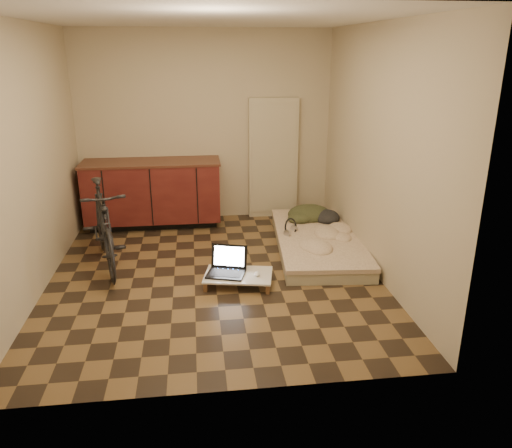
{
  "coord_description": "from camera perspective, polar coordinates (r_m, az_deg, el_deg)",
  "views": [
    {
      "loc": [
        -0.17,
        -5.0,
        2.34
      ],
      "look_at": [
        0.46,
        0.03,
        0.55
      ],
      "focal_mm": 35.0,
      "sensor_mm": 36.0,
      "label": 1
    }
  ],
  "objects": [
    {
      "name": "clothing_pile",
      "position": [
        6.72,
        6.63,
        1.67
      ],
      "size": [
        0.66,
        0.56,
        0.25
      ],
      "primitive_type": null,
      "rotation": [
        0.0,
        0.0,
        -0.09
      ],
      "color": "#313720",
      "rests_on": "futon"
    },
    {
      "name": "headphones",
      "position": [
        6.16,
        3.99,
        -0.29
      ],
      "size": [
        0.35,
        0.35,
        0.17
      ],
      "primitive_type": null,
      "rotation": [
        0.0,
        0.0,
        0.75
      ],
      "color": "black",
      "rests_on": "futon"
    },
    {
      "name": "bicycle",
      "position": [
        5.77,
        -17.08,
        0.26
      ],
      "size": [
        0.88,
        1.7,
        1.06
      ],
      "primitive_type": "imported",
      "rotation": [
        0.0,
        0.0,
        0.26
      ],
      "color": "black",
      "rests_on": "ground"
    },
    {
      "name": "lap_desk",
      "position": [
        5.23,
        -2.03,
        -5.89
      ],
      "size": [
        0.77,
        0.58,
        0.12
      ],
      "rotation": [
        0.0,
        0.0,
        -0.2
      ],
      "color": "brown",
      "rests_on": "ground"
    },
    {
      "name": "laptop",
      "position": [
        5.24,
        -3.34,
        -5.04
      ],
      "size": [
        0.47,
        0.44,
        0.26
      ],
      "rotation": [
        0.0,
        0.0,
        -0.3
      ],
      "color": "black",
      "rests_on": "lap_desk"
    },
    {
      "name": "cabinets",
      "position": [
        6.98,
        -11.69,
        3.49
      ],
      "size": [
        1.84,
        0.62,
        0.91
      ],
      "color": "black",
      "rests_on": "ground"
    },
    {
      "name": "appliance_panel",
      "position": [
        7.18,
        1.97,
        7.48
      ],
      "size": [
        0.7,
        0.1,
        1.7
      ],
      "primitive_type": "cube",
      "color": "beige",
      "rests_on": "ground"
    },
    {
      "name": "room_shell",
      "position": [
        5.11,
        -5.16,
        7.64
      ],
      "size": [
        3.5,
        4.0,
        2.6
      ],
      "color": "brown",
      "rests_on": "ground"
    },
    {
      "name": "futon",
      "position": [
        6.19,
        7.07,
        -2.0
      ],
      "size": [
        1.16,
        2.15,
        0.18
      ],
      "rotation": [
        0.0,
        0.0,
        -0.09
      ],
      "color": "#ABA488",
      "rests_on": "ground"
    },
    {
      "name": "mouse",
      "position": [
        5.19,
        0.11,
        -5.72
      ],
      "size": [
        0.08,
        0.11,
        0.04
      ],
      "primitive_type": "ellipsoid",
      "rotation": [
        0.0,
        0.0,
        -0.16
      ],
      "color": "white",
      "rests_on": "lap_desk"
    }
  ]
}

